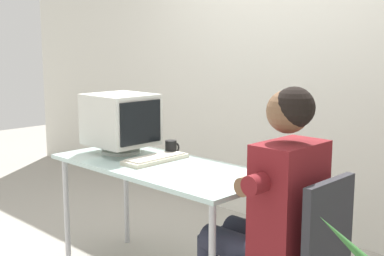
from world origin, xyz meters
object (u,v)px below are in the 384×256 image
at_px(crt_monitor, 121,120).
at_px(desk_mug, 171,148).
at_px(keyboard, 156,159).
at_px(desk, 160,175).
at_px(person_seated, 270,206).

height_order(crt_monitor, desk_mug, crt_monitor).
bearing_deg(keyboard, desk, -24.31).
height_order(keyboard, desk_mug, desk_mug).
bearing_deg(desk_mug, person_seated, -14.73).
height_order(crt_monitor, keyboard, crt_monitor).
distance_m(crt_monitor, desk_mug, 0.38).
relative_size(person_seated, desk_mug, 12.90).
relative_size(desk, desk_mug, 14.42).
bearing_deg(person_seated, desk_mug, 165.27).
bearing_deg(person_seated, desk, 177.42).
bearing_deg(desk_mug, desk, -59.42).
xyz_separation_m(keyboard, desk_mug, (-0.05, 0.18, 0.03)).
xyz_separation_m(desk, keyboard, (-0.08, 0.04, 0.08)).
bearing_deg(crt_monitor, desk, -5.04).
relative_size(keyboard, desk_mug, 4.39).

